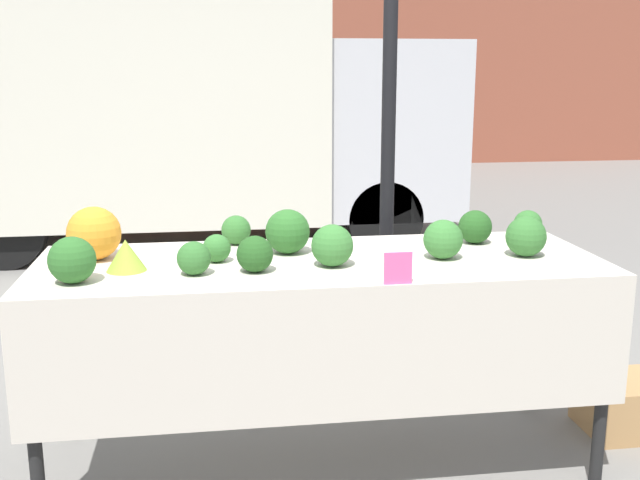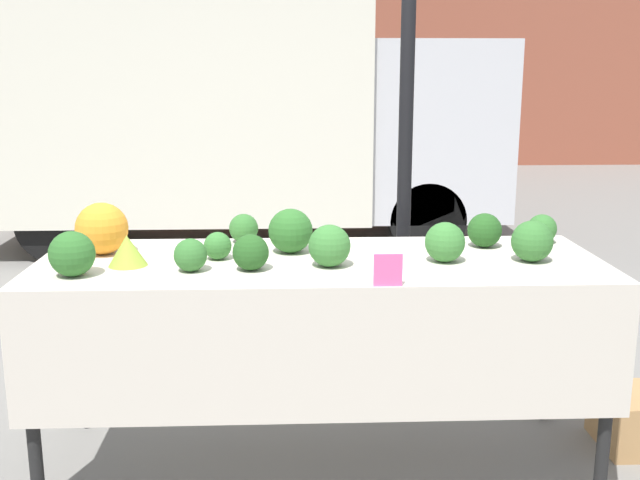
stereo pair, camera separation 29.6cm
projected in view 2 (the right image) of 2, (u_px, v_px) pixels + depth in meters
ground_plane at (320, 459)px, 3.18m from camera, size 40.00×40.00×0.00m
building_facade at (295, 17)px, 12.61m from camera, size 16.00×0.60×4.98m
tent_pole at (405, 165)px, 3.66m from camera, size 0.07×0.07×2.32m
parked_truck at (226, 104)px, 6.99m from camera, size 4.74×1.83×2.48m
market_table at (321, 290)px, 2.94m from camera, size 2.25×0.80×0.87m
orange_cauliflower at (102, 229)px, 3.05m from camera, size 0.21×0.21×0.21m
romanesco_head at (127, 250)px, 2.88m from camera, size 0.15×0.15×0.12m
broccoli_head_0 at (72, 254)px, 2.72m from camera, size 0.17×0.17×0.17m
broccoli_head_1 at (485, 230)px, 3.18m from camera, size 0.15×0.15×0.15m
broccoli_head_2 at (291, 231)px, 3.08m from camera, size 0.18×0.18×0.18m
broccoli_head_3 at (218, 246)px, 2.97m from camera, size 0.11×0.11×0.11m
broccoli_head_4 at (542, 229)px, 3.26m from camera, size 0.13×0.13×0.13m
broccoli_head_5 at (532, 241)px, 2.94m from camera, size 0.16×0.16×0.16m
broccoli_head_6 at (329, 246)px, 2.86m from camera, size 0.16×0.16×0.16m
broccoli_head_7 at (445, 242)px, 2.93m from camera, size 0.16×0.16×0.16m
broccoli_head_8 at (190, 255)px, 2.79m from camera, size 0.13×0.13×0.13m
broccoli_head_9 at (251, 252)px, 2.81m from camera, size 0.14×0.14×0.14m
broccoli_head_10 at (244, 228)px, 3.26m from camera, size 0.13×0.13×0.13m
price_sign at (388, 270)px, 2.60m from camera, size 0.10×0.01×0.12m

